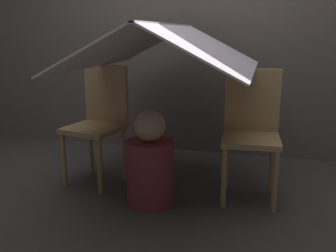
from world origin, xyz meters
TOP-DOWN VIEW (x-y plane):
  - ground_plane at (0.00, 0.00)m, footprint 8.80×8.80m
  - wall_back at (0.00, 1.20)m, footprint 7.00×0.05m
  - chair_left at (-0.56, 0.26)m, footprint 0.45×0.45m
  - chair_right at (0.57, 0.26)m, footprint 0.40×0.40m
  - sheet_canopy at (0.00, 0.19)m, footprint 1.16×1.43m
  - person_front at (-0.06, -0.04)m, footprint 0.32×0.32m

SIDE VIEW (x-z plane):
  - ground_plane at x=0.00m, z-range 0.00..0.00m
  - person_front at x=-0.06m, z-range -0.05..0.60m
  - chair_left at x=-0.56m, z-range 0.04..0.94m
  - chair_right at x=0.57m, z-range 0.04..0.94m
  - sheet_canopy at x=0.00m, z-range 0.89..1.19m
  - wall_back at x=0.00m, z-range 0.00..2.50m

